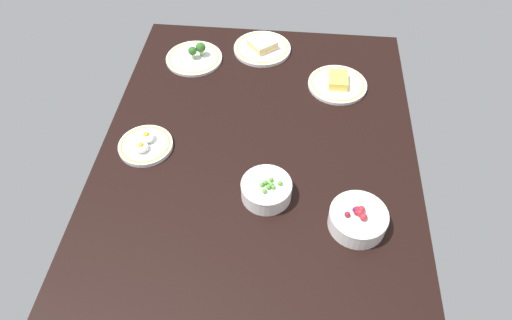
% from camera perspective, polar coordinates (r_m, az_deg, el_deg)
% --- Properties ---
extents(dining_table, '(1.48, 1.03, 0.04)m').
position_cam_1_polar(dining_table, '(1.47, -0.00, -1.01)').
color(dining_table, black).
rests_on(dining_table, ground).
extents(plate_eggs, '(0.18, 0.18, 0.05)m').
position_cam_1_polar(plate_eggs, '(1.54, -13.60, 1.88)').
color(plate_eggs, white).
rests_on(plate_eggs, dining_table).
extents(plate_cheese, '(0.22, 0.22, 0.04)m').
position_cam_1_polar(plate_cheese, '(1.74, 10.12, 9.36)').
color(plate_cheese, white).
rests_on(plate_cheese, dining_table).
extents(plate_broccoli, '(0.22, 0.22, 0.07)m').
position_cam_1_polar(plate_broccoli, '(1.86, -7.66, 12.59)').
color(plate_broccoli, white).
rests_on(plate_broccoli, dining_table).
extents(plate_sandwich, '(0.23, 0.23, 0.05)m').
position_cam_1_polar(plate_sandwich, '(1.89, 0.78, 13.85)').
color(plate_sandwich, white).
rests_on(plate_sandwich, dining_table).
extents(bowl_berries, '(0.17, 0.17, 0.08)m').
position_cam_1_polar(bowl_berries, '(1.33, 12.57, -7.15)').
color(bowl_berries, white).
rests_on(bowl_berries, dining_table).
extents(bowl_peas, '(0.15, 0.15, 0.07)m').
position_cam_1_polar(bowl_peas, '(1.35, 1.31, -3.67)').
color(bowl_peas, white).
rests_on(bowl_peas, dining_table).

